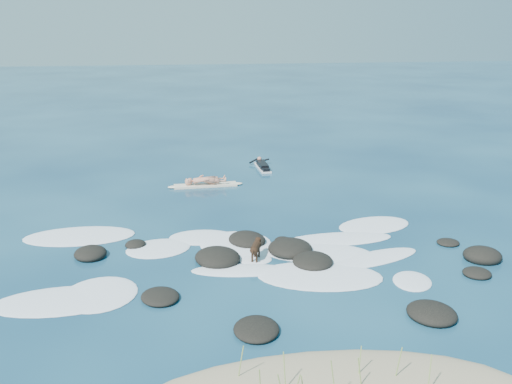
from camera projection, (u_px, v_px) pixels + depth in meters
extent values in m
plane|color=#0A2642|center=(266.00, 253.00, 19.05)|extent=(160.00, 160.00, 0.00)
cylinder|color=#829D4C|center=(360.00, 374.00, 11.64)|extent=(0.18, 0.12, 0.86)
cylinder|color=#829D4C|center=(429.00, 377.00, 11.45)|extent=(0.10, 0.13, 0.98)
cylinder|color=#829D4C|center=(241.00, 363.00, 12.02)|extent=(0.15, 0.11, 0.86)
cylinder|color=#829D4C|center=(285.00, 374.00, 11.58)|extent=(0.07, 0.17, 0.95)
cylinder|color=#829D4C|center=(398.00, 365.00, 12.00)|extent=(0.14, 0.04, 0.83)
cylinder|color=#829D4C|center=(360.00, 363.00, 12.10)|extent=(0.07, 0.07, 0.79)
ellipsoid|color=black|center=(284.00, 242.00, 19.76)|extent=(0.87, 1.00, 0.29)
ellipsoid|color=black|center=(313.00, 261.00, 18.13)|extent=(1.42, 1.50, 0.44)
ellipsoid|color=black|center=(90.00, 253.00, 18.72)|extent=(1.23, 1.32, 0.42)
ellipsoid|color=black|center=(432.00, 313.00, 14.95)|extent=(1.67, 1.72, 0.42)
ellipsoid|color=black|center=(290.00, 249.00, 19.04)|extent=(1.51, 1.56, 0.55)
ellipsoid|color=black|center=(477.00, 273.00, 17.36)|extent=(0.98, 0.95, 0.28)
ellipsoid|color=black|center=(256.00, 329.00, 14.23)|extent=(1.33, 1.46, 0.32)
ellipsoid|color=black|center=(482.00, 256.00, 18.47)|extent=(1.35, 1.28, 0.55)
ellipsoid|color=black|center=(247.00, 240.00, 19.84)|extent=(1.75, 1.82, 0.48)
ellipsoid|color=black|center=(160.00, 297.00, 15.90)|extent=(1.42, 1.50, 0.29)
ellipsoid|color=black|center=(217.00, 256.00, 18.70)|extent=(0.71, 0.65, 0.17)
ellipsoid|color=black|center=(136.00, 245.00, 19.54)|extent=(0.86, 0.83, 0.31)
ellipsoid|color=black|center=(217.00, 258.00, 18.34)|extent=(1.99, 2.04, 0.54)
ellipsoid|color=black|center=(448.00, 242.00, 19.78)|extent=(0.90, 0.86, 0.20)
ellipsoid|color=white|center=(412.00, 281.00, 16.97)|extent=(1.57, 1.74, 0.12)
ellipsoid|color=white|center=(338.00, 239.00, 20.19)|extent=(3.98, 1.36, 0.12)
ellipsoid|color=white|center=(236.00, 244.00, 19.80)|extent=(2.74, 2.64, 0.12)
ellipsoid|color=white|center=(318.00, 253.00, 19.01)|extent=(3.88, 2.44, 0.12)
ellipsoid|color=white|center=(203.00, 237.00, 20.35)|extent=(2.55, 1.78, 0.12)
ellipsoid|color=white|center=(374.00, 258.00, 18.58)|extent=(3.59, 2.10, 0.12)
ellipsoid|color=white|center=(62.00, 301.00, 15.79)|extent=(3.86, 1.95, 0.12)
ellipsoid|color=white|center=(374.00, 225.00, 21.55)|extent=(3.28, 2.46, 0.12)
ellipsoid|color=white|center=(241.00, 270.00, 17.70)|extent=(3.18, 1.30, 0.12)
ellipsoid|color=white|center=(99.00, 294.00, 16.18)|extent=(2.84, 2.94, 0.12)
ellipsoid|color=white|center=(262.00, 251.00, 19.21)|extent=(3.64, 1.78, 0.12)
ellipsoid|color=white|center=(158.00, 248.00, 19.37)|extent=(2.54, 2.18, 0.12)
ellipsoid|color=white|center=(320.00, 276.00, 17.32)|extent=(4.20, 2.86, 0.12)
ellipsoid|color=white|center=(80.00, 236.00, 20.46)|extent=(3.94, 1.97, 0.12)
ellipsoid|color=white|center=(255.00, 260.00, 18.49)|extent=(1.10, 0.90, 0.12)
cube|color=beige|center=(205.00, 185.00, 26.50)|extent=(2.93, 0.74, 0.10)
ellipsoid|color=beige|center=(236.00, 184.00, 26.77)|extent=(0.60, 0.36, 0.11)
ellipsoid|color=beige|center=(174.00, 187.00, 26.24)|extent=(0.60, 0.36, 0.11)
imported|color=tan|center=(205.00, 165.00, 26.21)|extent=(0.48, 0.71, 1.89)
cube|color=white|center=(262.00, 167.00, 29.65)|extent=(0.62, 2.26, 0.08)
ellipsoid|color=white|center=(258.00, 162.00, 30.70)|extent=(0.29, 0.50, 0.08)
cube|color=black|center=(262.00, 165.00, 29.60)|extent=(0.47, 1.39, 0.22)
sphere|color=tan|center=(259.00, 159.00, 30.31)|extent=(0.24, 0.24, 0.23)
cylinder|color=black|center=(254.00, 161.00, 30.44)|extent=(0.54, 0.33, 0.25)
cylinder|color=black|center=(264.00, 160.00, 30.54)|extent=(0.56, 0.28, 0.25)
cube|color=black|center=(265.00, 169.00, 28.90)|extent=(0.37, 0.57, 0.14)
cylinder|color=black|center=(256.00, 248.00, 18.26)|extent=(0.44, 0.61, 0.27)
sphere|color=black|center=(257.00, 245.00, 18.50)|extent=(0.36, 0.36, 0.28)
sphere|color=black|center=(254.00, 251.00, 18.03)|extent=(0.32, 0.32, 0.25)
sphere|color=black|center=(258.00, 240.00, 18.62)|extent=(0.26, 0.26, 0.20)
cone|color=black|center=(259.00, 239.00, 18.74)|extent=(0.14, 0.15, 0.11)
cone|color=black|center=(256.00, 238.00, 18.60)|extent=(0.11, 0.09, 0.10)
cone|color=black|center=(260.00, 238.00, 18.58)|extent=(0.11, 0.09, 0.10)
cylinder|color=black|center=(255.00, 253.00, 18.54)|extent=(0.09, 0.09, 0.36)
cylinder|color=black|center=(259.00, 254.00, 18.51)|extent=(0.09, 0.09, 0.36)
cylinder|color=black|center=(252.00, 258.00, 18.18)|extent=(0.09, 0.09, 0.36)
cylinder|color=black|center=(257.00, 258.00, 18.15)|extent=(0.09, 0.09, 0.36)
cylinder|color=black|center=(253.00, 251.00, 17.90)|extent=(0.13, 0.26, 0.16)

